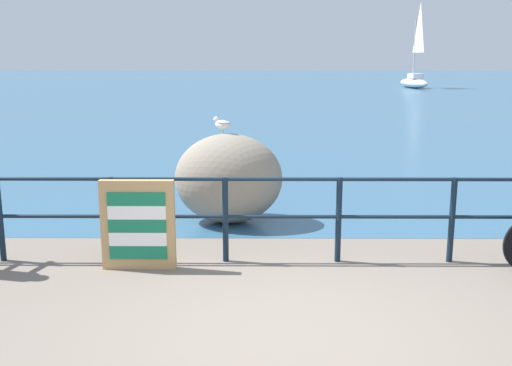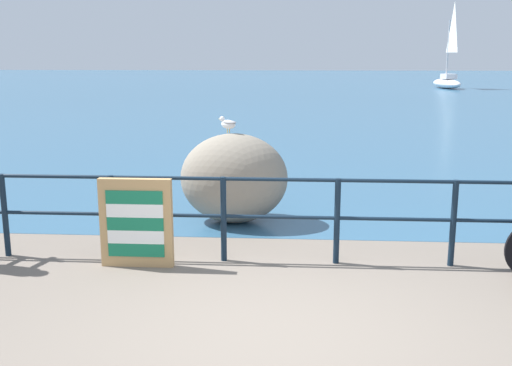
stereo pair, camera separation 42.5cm
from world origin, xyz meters
name	(u,v)px [view 2 (the right image)]	position (x,y,z in m)	size (l,w,h in m)	color
ground_plane	(291,115)	(0.00, 20.00, -0.05)	(120.00, 120.00, 0.10)	#6B6056
sea_surface	(294,83)	(0.00, 47.73, 0.00)	(120.00, 90.00, 0.01)	#2D5675
promenade_railing	(280,210)	(0.00, 1.84, 0.64)	(9.39, 0.07, 1.02)	black
folded_deckchair_stack	(136,223)	(-1.64, 1.59, 0.52)	(0.84, 0.10, 1.04)	tan
breakwater_boulder_main	(234,178)	(-0.71, 3.53, 0.65)	(1.56, 1.18, 1.31)	gray
seagull	(228,123)	(-0.80, 3.60, 1.45)	(0.31, 0.26, 0.23)	gold
sailboat	(447,79)	(11.29, 40.15, 0.71)	(1.79, 4.52, 6.16)	white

